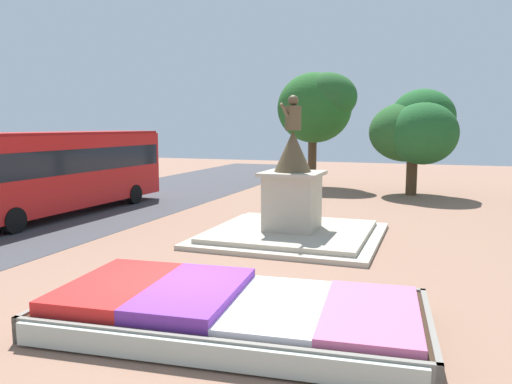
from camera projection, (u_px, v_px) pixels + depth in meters
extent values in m
plane|color=#8C6651|center=(195.00, 310.00, 9.81)|extent=(82.18, 82.18, 0.00)
cube|color=#38281C|center=(235.00, 315.00, 9.00)|extent=(6.81, 3.66, 0.42)
cube|color=gray|center=(205.00, 352.00, 7.48)|extent=(6.74, 0.73, 0.46)
cube|color=gray|center=(257.00, 287.00, 10.51)|extent=(6.74, 0.73, 0.46)
cube|color=gray|center=(74.00, 298.00, 9.82)|extent=(0.40, 3.25, 0.46)
cube|color=gray|center=(429.00, 333.00, 8.18)|extent=(0.40, 3.25, 0.46)
cube|color=red|center=(116.00, 287.00, 9.55)|extent=(1.85, 2.99, 0.25)
cube|color=#72339E|center=(194.00, 293.00, 9.15)|extent=(1.85, 2.99, 0.26)
cube|color=white|center=(278.00, 305.00, 8.77)|extent=(1.85, 2.99, 0.11)
cube|color=#D86699|center=(371.00, 313.00, 8.38)|extent=(1.85, 2.99, 0.13)
cube|color=#B2BCAD|center=(204.00, 354.00, 7.44)|extent=(6.41, 0.80, 0.37)
cube|color=#B4A995|center=(292.00, 235.00, 16.19)|extent=(5.58, 5.58, 0.14)
cube|color=#B1A792|center=(292.00, 231.00, 16.17)|extent=(4.83, 4.83, 0.14)
cube|color=#B2A893|center=(292.00, 202.00, 16.04)|extent=(1.59, 1.59, 1.74)
cube|color=#B2A893|center=(293.00, 174.00, 15.92)|extent=(1.88, 1.88, 0.12)
cone|color=brown|center=(293.00, 151.00, 15.83)|extent=(1.19, 1.19, 1.31)
cylinder|color=brown|center=(293.00, 118.00, 15.69)|extent=(0.51, 0.51, 0.76)
sphere|color=brown|center=(293.00, 100.00, 15.62)|extent=(0.33, 0.33, 0.33)
cylinder|color=brown|center=(286.00, 113.00, 15.46)|extent=(0.33, 0.49, 0.63)
cube|color=red|center=(55.00, 171.00, 19.83)|extent=(2.61, 11.55, 2.90)
cube|color=black|center=(54.00, 160.00, 19.78)|extent=(2.63, 11.20, 0.93)
cube|color=#9F1414|center=(53.00, 133.00, 19.64)|extent=(2.56, 11.32, 0.10)
cylinder|color=black|center=(96.00, 192.00, 23.85)|extent=(0.30, 0.91, 0.90)
cylinder|color=black|center=(134.00, 194.00, 23.08)|extent=(0.30, 0.91, 0.90)
cylinder|color=black|center=(14.00, 221.00, 16.70)|extent=(0.30, 0.91, 0.90)
cylinder|color=#4C3823|center=(412.00, 176.00, 26.07)|extent=(0.56, 0.56, 2.03)
ellipsoid|color=#205C29|center=(423.00, 117.00, 25.81)|extent=(3.29, 3.27, 2.91)
ellipsoid|color=#255826|center=(406.00, 132.00, 26.03)|extent=(3.80, 4.08, 3.10)
ellipsoid|color=#215B28|center=(423.00, 133.00, 24.86)|extent=(3.42, 3.22, 3.11)
cylinder|color=#4C3823|center=(312.00, 163.00, 30.13)|extent=(0.51, 0.51, 2.80)
ellipsoid|color=#265927|center=(327.00, 97.00, 28.81)|extent=(3.48, 3.09, 2.82)
ellipsoid|color=#245F25|center=(314.00, 108.00, 29.37)|extent=(4.37, 4.17, 4.11)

